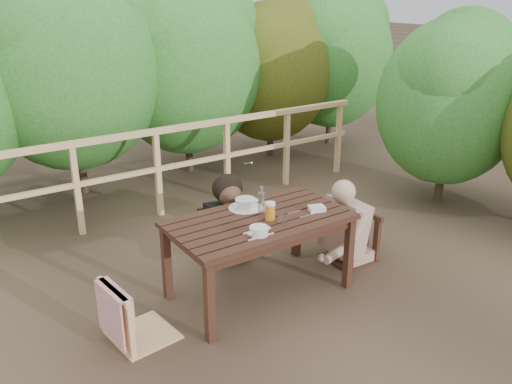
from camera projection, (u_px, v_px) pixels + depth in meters
ground at (259, 292)px, 4.53m from camera, size 60.00×60.00×0.00m
table at (259, 256)px, 4.40m from camera, size 1.47×0.82×0.68m
chair_left at (139, 283)px, 3.79m from camera, size 0.50×0.50×0.91m
chair_far at (223, 214)px, 5.05m from camera, size 0.48×0.48×0.82m
chair_right at (351, 217)px, 4.93m from camera, size 0.44×0.44×0.86m
woman at (222, 190)px, 4.98m from camera, size 0.64×0.74×1.30m
diner_right at (355, 192)px, 4.86m from camera, size 0.69×0.57×1.35m
railing at (158, 173)px, 5.89m from camera, size 5.60×0.10×1.01m
hedge_row at (140, 34)px, 6.52m from camera, size 6.60×1.60×3.80m
soup_near at (259, 232)px, 3.97m from camera, size 0.24×0.24×0.08m
soup_far at (246, 204)px, 4.46m from camera, size 0.29×0.29×0.10m
beer_glass at (270, 212)px, 4.22m from camera, size 0.08×0.08×0.16m
bottle at (261, 201)px, 4.31m from camera, size 0.06×0.06×0.25m
tumbler at (282, 220)px, 4.17m from camera, size 0.06×0.06×0.08m
butter_tub at (317, 209)px, 4.40m from camera, size 0.16×0.13×0.06m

